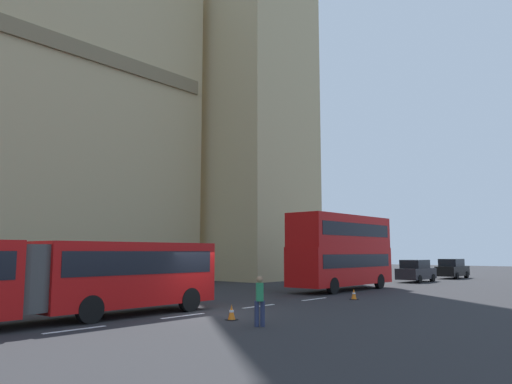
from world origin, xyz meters
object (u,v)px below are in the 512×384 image
traffic_cone_middle (354,294)px  pedestrian_near_cones (260,299)px  articulated_bus (22,275)px  double_decker_bus (342,249)px  sedan_lead (416,271)px  traffic_cone_west (232,312)px  sedan_trailing (452,269)px

traffic_cone_middle → pedestrian_near_cones: size_ratio=0.34×
articulated_bus → double_decker_bus: (20.97, 0.00, 0.96)m
traffic_cone_middle → pedestrian_near_cones: pedestrian_near_cones is taller
sedan_lead → traffic_cone_west: size_ratio=7.59×
sedan_trailing → traffic_cone_west: sedan_trailing is taller
traffic_cone_west → pedestrian_near_cones: 1.98m
articulated_bus → pedestrian_near_cones: (5.39, -6.09, -0.83)m
sedan_lead → pedestrian_near_cones: 28.26m
sedan_lead → sedan_trailing: bearing=-2.5°
traffic_cone_west → pedestrian_near_cones: (-0.51, -1.81, 0.63)m
double_decker_bus → sedan_lead: size_ratio=2.12×
articulated_bus → double_decker_bus: 20.99m
articulated_bus → traffic_cone_west: size_ratio=27.50×
double_decker_bus → traffic_cone_west: bearing=-164.1°
double_decker_bus → sedan_trailing: size_ratio=2.12×
pedestrian_near_cones → sedan_trailing: bearing=9.4°
articulated_bus → double_decker_bus: double_decker_bus is taller
traffic_cone_west → traffic_cone_middle: bearing=3.3°
sedan_lead → traffic_cone_west: bearing=-170.9°
articulated_bus → traffic_cone_middle: bearing=-13.1°
sedan_lead → double_decker_bus: bearing=-179.7°
articulated_bus → sedan_lead: size_ratio=3.63×
double_decker_bus → sedan_lead: double_decker_bus is taller
sedan_lead → pedestrian_near_cones: bearing=-167.4°
articulated_bus → traffic_cone_middle: (15.95, -3.70, -1.46)m
double_decker_bus → sedan_trailing: (19.71, -0.26, -1.79)m
traffic_cone_west → traffic_cone_middle: (10.04, 0.58, 0.00)m
sedan_trailing → traffic_cone_west: 35.00m
double_decker_bus → pedestrian_near_cones: double_decker_bus is taller
pedestrian_near_cones → traffic_cone_west: bearing=74.1°
sedan_lead → traffic_cone_west: 27.42m
traffic_cone_west → sedan_lead: bearing=9.1°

